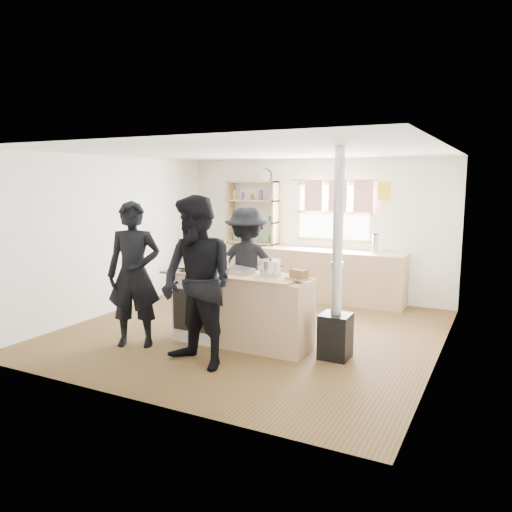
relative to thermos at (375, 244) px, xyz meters
name	(u,v)px	position (x,y,z in m)	size (l,w,h in m)	color
ground	(252,331)	(-1.18, -2.22, -1.06)	(5.00, 5.00, 0.01)	brown
back_counter	(309,274)	(-1.18, 0.00, -0.61)	(3.40, 0.55, 0.90)	tan
shelving_unit	(252,212)	(-2.38, 0.12, 0.45)	(1.00, 0.28, 1.20)	tan
thermos	(375,244)	(0.00, 0.00, 0.00)	(0.10, 0.10, 0.32)	silver
cooking_island	(242,309)	(-1.03, -2.77, -0.59)	(1.97, 0.64, 0.93)	silver
skillet_greens	(195,269)	(-1.68, -2.86, -0.10)	(0.34, 0.34, 0.05)	black
roast_tray	(239,270)	(-1.10, -2.73, -0.09)	(0.42, 0.35, 0.07)	silver
stockpot_stove	(221,263)	(-1.44, -2.61, -0.04)	(0.24, 0.24, 0.20)	#B0B0B3
stockpot_counter	(271,267)	(-0.68, -2.65, -0.03)	(0.29, 0.29, 0.21)	silver
bread_board	(299,275)	(-0.25, -2.77, -0.08)	(0.33, 0.29, 0.12)	tan
flue_heater	(336,306)	(0.22, -2.71, -0.42)	(0.35, 0.35, 2.50)	black
person_near_left	(134,274)	(-2.23, -3.43, -0.13)	(0.68, 0.45, 1.86)	black
person_near_right	(198,283)	(-1.09, -3.68, -0.08)	(0.95, 0.74, 1.96)	black
person_far	(247,266)	(-1.42, -1.89, -0.19)	(1.12, 0.64, 1.73)	black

